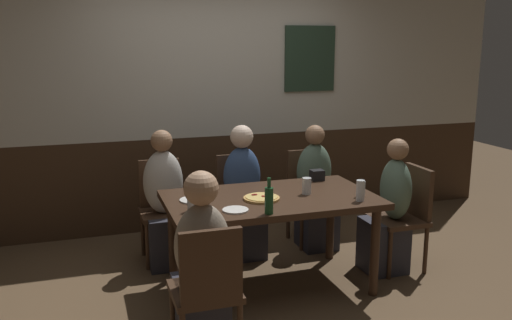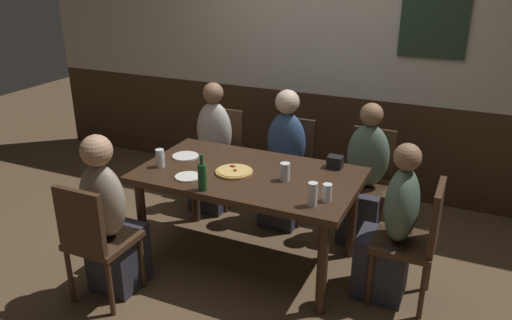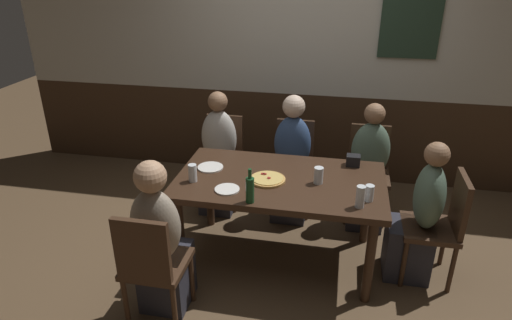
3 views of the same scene
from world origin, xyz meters
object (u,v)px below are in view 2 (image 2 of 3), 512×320
Objects in this scene: chair_left_far at (221,151)px; person_right_far at (364,184)px; chair_right_far at (369,175)px; tumbler_short at (327,194)px; chair_left_near at (94,237)px; person_mid_far at (284,168)px; plate_white_small at (188,177)px; pizza at (234,172)px; dining_table at (249,183)px; chair_head_east at (416,237)px; chair_mid_far at (291,162)px; condiment_caddy at (335,162)px; beer_bottle_green at (202,176)px; highball_clear at (285,173)px; pint_glass_pale at (312,195)px; plate_white_large at (185,156)px; person_left_far at (213,156)px; person_head_east at (391,235)px; person_left_near at (111,226)px.

chair_left_far is 0.76× the size of person_right_far.
chair_right_far is 7.42× the size of tumbler_short.
person_mid_far is (0.70, 1.59, 0.01)m from chair_left_near.
chair_left_far reaches higher than plate_white_small.
tumbler_short reaches higher than pizza.
person_right_far is at bearing 45.40° from dining_table.
chair_head_east is 1.00× the size of chair_left_far.
condiment_caddy is at bearing -43.90° from chair_mid_far.
beer_bottle_green reaches higher than pizza.
dining_table is at bearing 176.52° from highball_clear.
plate_white_large is at bearing 161.66° from pint_glass_pale.
person_left_far is at bearing 128.63° from pizza.
condiment_caddy is at bearing 101.14° from tumbler_short.
person_left_far is at bearing 100.73° from plate_white_large.
person_right_far is 5.56× the size of plate_white_large.
condiment_caddy is (0.55, -0.37, 0.28)m from person_mid_far.
tumbler_short is 0.92× the size of highball_clear.
beer_bottle_green is 1.23× the size of plate_white_large.
person_head_east is 0.55m from tumbler_short.
pizza is 0.39m from highball_clear.
chair_right_far is at bearing 90.00° from person_right_far.
person_mid_far is 1.07m from plate_white_small.
pint_glass_pale is (1.30, 0.56, 0.32)m from chair_left_near.
chair_left_far is 0.74× the size of person_mid_far.
dining_table is 1.42× the size of person_head_east.
person_mid_far is (-1.05, 0.72, 0.03)m from person_head_east.
highball_clear is (1.00, 0.86, 0.30)m from chair_left_near.
person_left_near is 1.43m from person_left_far.
plate_white_large and plate_white_small have the same top height.
person_left_near reaches higher than person_head_east.
chair_mid_far is (-1.22, 0.88, 0.00)m from chair_head_east.
person_left_near is at bearing -127.65° from plate_white_small.
chair_left_far is 0.75× the size of person_left_far.
chair_head_east is at bearing 2.30° from pizza.
condiment_caddy is (0.26, 0.37, -0.01)m from highball_clear.
pint_glass_pale reaches higher than chair_left_far.
plate_white_small reaches higher than dining_table.
chair_left_far is at bearing 107.07° from plate_white_small.
chair_left_near is at bearing -128.78° from chair_right_far.
person_head_east is 1.46m from plate_white_small.
chair_mid_far is at bearing 116.46° from pint_glass_pale.
person_right_far is at bearing -12.97° from chair_mid_far.
person_mid_far is (-0.00, 0.72, -0.15)m from dining_table.
dining_table is at bearing 45.45° from person_left_near.
chair_mid_far is at bearing 90.00° from dining_table.
chair_right_far is 1.00× the size of chair_left_far.
person_right_far is 7.26× the size of pint_glass_pale.
chair_left_far reaches higher than dining_table.
chair_head_east is 0.67m from tumbler_short.
person_mid_far reaches higher than plate_white_small.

